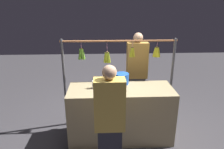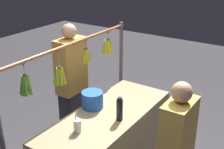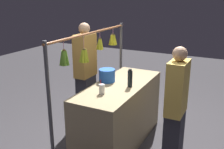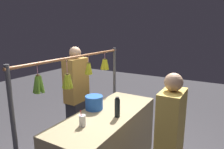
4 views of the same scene
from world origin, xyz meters
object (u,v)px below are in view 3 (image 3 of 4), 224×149
(drink_cup, at_px, (102,89))
(vendor_person, at_px, (86,74))
(water_bottle, at_px, (130,78))
(blue_bucket, at_px, (107,75))
(customer_person, at_px, (175,111))

(drink_cup, relative_size, vendor_person, 0.11)
(water_bottle, xyz_separation_m, drink_cup, (0.39, -0.21, -0.05))
(drink_cup, distance_m, vendor_person, 1.10)
(blue_bucket, height_order, customer_person, customer_person)
(vendor_person, bearing_deg, customer_person, 70.14)
(drink_cup, height_order, customer_person, customer_person)
(blue_bucket, xyz_separation_m, vendor_person, (-0.34, -0.58, -0.16))
(water_bottle, xyz_separation_m, customer_person, (0.18, 0.67, -0.25))
(drink_cup, bearing_deg, customer_person, 103.39)
(blue_bucket, relative_size, customer_person, 0.15)
(blue_bucket, height_order, drink_cup, drink_cup)
(vendor_person, distance_m, customer_person, 1.73)
(drink_cup, distance_m, customer_person, 0.92)
(blue_bucket, distance_m, vendor_person, 0.70)
(water_bottle, bearing_deg, drink_cup, -28.27)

